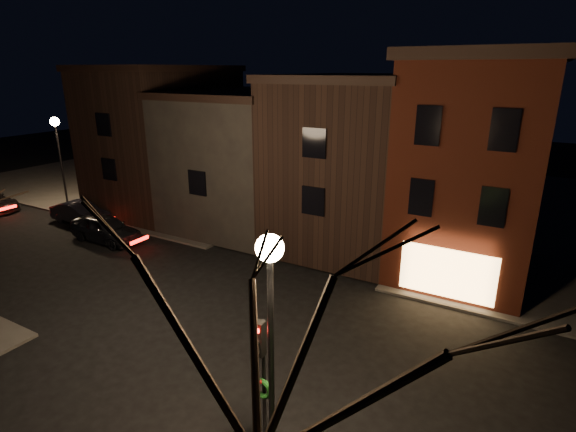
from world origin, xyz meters
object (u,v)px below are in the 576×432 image
(street_lamp_near, at_px, (270,297))
(bare_tree_right, at_px, (255,331))
(parked_car_b, at_px, (81,213))
(traffic_signal, at_px, (261,369))
(street_lamp_far, at_px, (57,138))
(parked_car_a, at_px, (106,229))

(street_lamp_near, height_order, bare_tree_right, bare_tree_right)
(parked_car_b, bearing_deg, traffic_signal, -117.08)
(parked_car_b, bearing_deg, street_lamp_far, 64.72)
(bare_tree_right, distance_m, parked_car_b, 26.69)
(street_lamp_near, height_order, parked_car_b, street_lamp_near)
(parked_car_a, bearing_deg, traffic_signal, -116.96)
(street_lamp_near, xyz_separation_m, bare_tree_right, (1.30, -2.50, 0.97))
(bare_tree_right, xyz_separation_m, parked_car_b, (-22.67, 13.00, -5.43))
(bare_tree_right, bearing_deg, parked_car_b, 150.17)
(street_lamp_near, bearing_deg, bare_tree_right, -62.53)
(traffic_signal, bearing_deg, street_lamp_far, 154.55)
(street_lamp_far, height_order, bare_tree_right, bare_tree_right)
(street_lamp_far, distance_m, traffic_signal, 27.35)
(bare_tree_right, relative_size, parked_car_b, 1.95)
(street_lamp_near, relative_size, parked_car_a, 1.38)
(street_lamp_near, distance_m, bare_tree_right, 2.98)
(street_lamp_far, relative_size, parked_car_b, 1.49)
(traffic_signal, bearing_deg, parked_car_b, 154.27)
(street_lamp_far, distance_m, parked_car_a, 9.61)
(street_lamp_near, xyz_separation_m, parked_car_a, (-17.21, 9.12, -4.38))
(street_lamp_near, xyz_separation_m, parked_car_b, (-21.37, 10.50, -4.46))
(street_lamp_near, xyz_separation_m, street_lamp_far, (-25.20, 12.20, 0.00))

